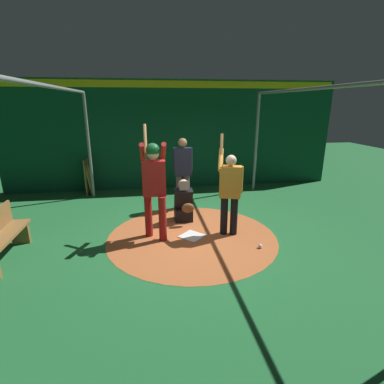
{
  "coord_description": "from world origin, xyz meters",
  "views": [
    {
      "loc": [
        5.35,
        -0.82,
        2.6
      ],
      "look_at": [
        0.0,
        0.0,
        0.95
      ],
      "focal_mm": 27.22,
      "sensor_mm": 36.0,
      "label": 1
    }
  ],
  "objects_px": {
    "visitor": "(230,190)",
    "bench": "(0,236)",
    "catcher": "(184,205)",
    "baseball_0": "(260,246)",
    "umpire": "(183,170)",
    "bat_rack": "(89,176)",
    "home_plate": "(192,236)",
    "batter": "(154,181)"
  },
  "relations": [
    {
      "from": "home_plate",
      "to": "catcher",
      "type": "bearing_deg",
      "value": -176.06
    },
    {
      "from": "home_plate",
      "to": "catcher",
      "type": "relative_size",
      "value": 0.43
    },
    {
      "from": "catcher",
      "to": "umpire",
      "type": "distance_m",
      "value": 1.07
    },
    {
      "from": "batter",
      "to": "visitor",
      "type": "distance_m",
      "value": 1.51
    },
    {
      "from": "umpire",
      "to": "visitor",
      "type": "height_order",
      "value": "visitor"
    },
    {
      "from": "umpire",
      "to": "baseball_0",
      "type": "bearing_deg",
      "value": 25.63
    },
    {
      "from": "batter",
      "to": "umpire",
      "type": "distance_m",
      "value": 1.84
    },
    {
      "from": "visitor",
      "to": "bat_rack",
      "type": "distance_m",
      "value": 4.91
    },
    {
      "from": "home_plate",
      "to": "catcher",
      "type": "xyz_separation_m",
      "value": [
        -0.87,
        -0.06,
        0.38
      ]
    },
    {
      "from": "catcher",
      "to": "visitor",
      "type": "distance_m",
      "value": 1.31
    },
    {
      "from": "visitor",
      "to": "bench",
      "type": "xyz_separation_m",
      "value": [
        0.43,
        -4.13,
        -0.52
      ]
    },
    {
      "from": "umpire",
      "to": "bat_rack",
      "type": "relative_size",
      "value": 1.71
    },
    {
      "from": "home_plate",
      "to": "baseball_0",
      "type": "distance_m",
      "value": 1.37
    },
    {
      "from": "bench",
      "to": "baseball_0",
      "type": "relative_size",
      "value": 19.83
    },
    {
      "from": "visitor",
      "to": "bench",
      "type": "bearing_deg",
      "value": -67.82
    },
    {
      "from": "bat_rack",
      "to": "batter",
      "type": "bearing_deg",
      "value": 28.39
    },
    {
      "from": "home_plate",
      "to": "baseball_0",
      "type": "relative_size",
      "value": 5.68
    },
    {
      "from": "batter",
      "to": "baseball_0",
      "type": "bearing_deg",
      "value": 68.59
    },
    {
      "from": "batter",
      "to": "baseball_0",
      "type": "height_order",
      "value": "batter"
    },
    {
      "from": "batter",
      "to": "visitor",
      "type": "bearing_deg",
      "value": 88.56
    },
    {
      "from": "catcher",
      "to": "visitor",
      "type": "bearing_deg",
      "value": 44.49
    },
    {
      "from": "umpire",
      "to": "baseball_0",
      "type": "relative_size",
      "value": 24.28
    },
    {
      "from": "batter",
      "to": "bat_rack",
      "type": "height_order",
      "value": "batter"
    },
    {
      "from": "visitor",
      "to": "baseball_0",
      "type": "bearing_deg",
      "value": 46.97
    },
    {
      "from": "catcher",
      "to": "baseball_0",
      "type": "distance_m",
      "value": 2.02
    },
    {
      "from": "home_plate",
      "to": "umpire",
      "type": "relative_size",
      "value": 0.23
    },
    {
      "from": "umpire",
      "to": "bench",
      "type": "distance_m",
      "value": 4.05
    },
    {
      "from": "bench",
      "to": "baseball_0",
      "type": "xyz_separation_m",
      "value": [
        0.29,
        4.56,
        -0.39
      ]
    },
    {
      "from": "batter",
      "to": "home_plate",
      "type": "bearing_deg",
      "value": 84.92
    },
    {
      "from": "batter",
      "to": "catcher",
      "type": "height_order",
      "value": "batter"
    },
    {
      "from": "catcher",
      "to": "umpire",
      "type": "xyz_separation_m",
      "value": [
        -0.86,
        0.09,
        0.63
      ]
    },
    {
      "from": "bat_rack",
      "to": "baseball_0",
      "type": "relative_size",
      "value": 14.2
    },
    {
      "from": "umpire",
      "to": "bat_rack",
      "type": "height_order",
      "value": "umpire"
    },
    {
      "from": "catcher",
      "to": "bench",
      "type": "relative_size",
      "value": 0.67
    },
    {
      "from": "umpire",
      "to": "baseball_0",
      "type": "distance_m",
      "value": 2.85
    },
    {
      "from": "batter",
      "to": "bat_rack",
      "type": "relative_size",
      "value": 2.12
    },
    {
      "from": "bat_rack",
      "to": "visitor",
      "type": "bearing_deg",
      "value": 43.77
    },
    {
      "from": "home_plate",
      "to": "batter",
      "type": "xyz_separation_m",
      "value": [
        -0.06,
        -0.73,
        1.16
      ]
    },
    {
      "from": "catcher",
      "to": "bench",
      "type": "xyz_separation_m",
      "value": [
        1.27,
        -3.31,
        0.04
      ]
    },
    {
      "from": "bench",
      "to": "visitor",
      "type": "bearing_deg",
      "value": 95.9
    },
    {
      "from": "bench",
      "to": "catcher",
      "type": "bearing_deg",
      "value": 110.96
    },
    {
      "from": "umpire",
      "to": "baseball_0",
      "type": "xyz_separation_m",
      "value": [
        2.42,
        1.16,
        -0.97
      ]
    }
  ]
}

